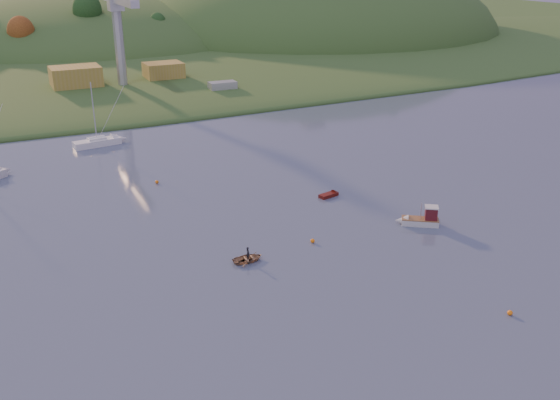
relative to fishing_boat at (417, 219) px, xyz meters
name	(u,v)px	position (x,y,z in m)	size (l,w,h in m)	color
far_shore	(52,41)	(-17.52, 200.36, -0.75)	(620.00, 220.00, 1.50)	#31481C
shore_slope	(82,67)	(-17.52, 135.36, -0.75)	(640.00, 150.00, 7.00)	#31481C
hill_center	(88,46)	(-7.52, 180.36, -0.75)	(140.00, 120.00, 36.00)	#31481C
hill_right	(314,37)	(77.48, 165.36, -0.75)	(150.00, 130.00, 60.00)	#31481C
hillside_trees	(71,57)	(-17.52, 155.36, -0.75)	(280.00, 50.00, 32.00)	#174018
wharf	(134,88)	(-12.52, 92.36, 0.45)	(42.00, 16.00, 2.40)	slate
shed_west	(76,77)	(-25.52, 93.36, 4.05)	(11.00, 8.00, 4.80)	#A48C36
shed_east	(164,71)	(-4.52, 94.36, 3.65)	(9.00, 7.00, 4.00)	#A48C36
dock_crane	(119,21)	(-15.52, 88.75, 16.43)	(3.20, 28.00, 20.30)	#B7B7BC
fishing_boat	(417,219)	(0.00, 0.00, 0.00)	(5.28, 4.38, 3.38)	silver
sailboat_far	(97,142)	(-29.10, 52.14, -0.02)	(8.32, 3.47, 11.20)	white
canoe	(248,258)	(-22.86, 0.21, -0.39)	(2.44, 3.42, 0.71)	#997554
paddler	(248,255)	(-22.86, 0.21, 0.00)	(0.54, 0.36, 1.49)	black
red_tender	(332,194)	(-4.44, 13.29, -0.51)	(3.49, 1.84, 1.13)	#51110B
work_vessel	(223,92)	(4.66, 78.36, 0.59)	(14.74, 5.59, 3.76)	slate
buoy_0	(510,313)	(-5.17, -20.62, -0.50)	(0.50, 0.50, 0.50)	orange
buoy_1	(313,241)	(-14.20, 1.20, -0.50)	(0.50, 0.50, 0.50)	orange
buoy_3	(157,182)	(-25.02, 28.81, -0.50)	(0.50, 0.50, 0.50)	orange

